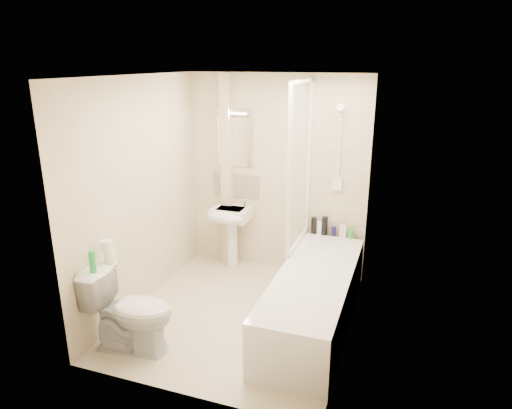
% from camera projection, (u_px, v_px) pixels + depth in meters
% --- Properties ---
extents(floor, '(2.50, 2.50, 0.00)m').
position_uv_depth(floor, '(240.00, 315.00, 4.75)').
color(floor, beige).
rests_on(floor, ground).
extents(wall_back, '(2.20, 0.02, 2.40)m').
position_uv_depth(wall_back, '(276.00, 175.00, 5.51)').
color(wall_back, beige).
rests_on(wall_back, ground).
extents(wall_left, '(0.02, 2.50, 2.40)m').
position_uv_depth(wall_left, '(140.00, 195.00, 4.73)').
color(wall_left, beige).
rests_on(wall_left, ground).
extents(wall_right, '(0.02, 2.50, 2.40)m').
position_uv_depth(wall_right, '(354.00, 218.00, 4.04)').
color(wall_right, beige).
rests_on(wall_right, ground).
extents(ceiling, '(2.20, 2.50, 0.02)m').
position_uv_depth(ceiling, '(237.00, 76.00, 4.02)').
color(ceiling, white).
rests_on(ceiling, wall_back).
extents(tile_back, '(0.70, 0.01, 1.75)m').
position_uv_depth(tile_back, '(339.00, 162.00, 5.19)').
color(tile_back, beige).
rests_on(tile_back, wall_back).
extents(tile_right, '(0.01, 2.10, 1.75)m').
position_uv_depth(tile_right, '(356.00, 191.00, 4.05)').
color(tile_right, beige).
rests_on(tile_right, wall_right).
extents(pipe_boxing, '(0.12, 0.12, 2.40)m').
position_uv_depth(pipe_boxing, '(227.00, 173.00, 5.65)').
color(pipe_boxing, beige).
rests_on(pipe_boxing, ground).
extents(splashback, '(0.60, 0.02, 0.30)m').
position_uv_depth(splashback, '(236.00, 186.00, 5.71)').
color(splashback, beige).
rests_on(splashback, wall_back).
extents(mirror, '(0.46, 0.01, 0.60)m').
position_uv_depth(mirror, '(235.00, 142.00, 5.54)').
color(mirror, white).
rests_on(mirror, wall_back).
extents(strip_light, '(0.42, 0.07, 0.07)m').
position_uv_depth(strip_light, '(234.00, 111.00, 5.41)').
color(strip_light, silver).
rests_on(strip_light, wall_back).
extents(bathtub, '(0.70, 2.10, 0.55)m').
position_uv_depth(bathtub, '(314.00, 298.00, 4.50)').
color(bathtub, white).
rests_on(bathtub, ground).
extents(shower_screen, '(0.04, 0.92, 1.80)m').
position_uv_depth(shower_screen, '(300.00, 165.00, 4.90)').
color(shower_screen, white).
rests_on(shower_screen, bathtub).
extents(shower_fixture, '(0.10, 0.16, 0.99)m').
position_uv_depth(shower_fixture, '(339.00, 152.00, 5.12)').
color(shower_fixture, white).
rests_on(shower_fixture, wall_back).
extents(pedestal_sink, '(0.47, 0.45, 0.90)m').
position_uv_depth(pedestal_sink, '(230.00, 221.00, 5.63)').
color(pedestal_sink, white).
rests_on(pedestal_sink, ground).
extents(bottle_black_a, '(0.07, 0.07, 0.20)m').
position_uv_depth(bottle_black_a, '(314.00, 225.00, 5.44)').
color(bottle_black_a, black).
rests_on(bottle_black_a, bathtub).
extents(bottle_white_a, '(0.06, 0.06, 0.16)m').
position_uv_depth(bottle_white_a, '(320.00, 228.00, 5.42)').
color(bottle_white_a, white).
rests_on(bottle_white_a, bathtub).
extents(bottle_black_b, '(0.07, 0.07, 0.22)m').
position_uv_depth(bottle_black_b, '(325.00, 226.00, 5.39)').
color(bottle_black_b, black).
rests_on(bottle_black_b, bathtub).
extents(bottle_blue, '(0.05, 0.05, 0.11)m').
position_uv_depth(bottle_blue, '(334.00, 231.00, 5.37)').
color(bottle_blue, '#12124F').
rests_on(bottle_blue, bathtub).
extents(bottle_cream, '(0.06, 0.06, 0.15)m').
position_uv_depth(bottle_cream, '(342.00, 231.00, 5.34)').
color(bottle_cream, beige).
rests_on(bottle_cream, bathtub).
extents(bottle_white_b, '(0.05, 0.05, 0.14)m').
position_uv_depth(bottle_white_b, '(344.00, 231.00, 5.33)').
color(bottle_white_b, white).
rests_on(bottle_white_b, bathtub).
extents(bottle_green, '(0.07, 0.07, 0.10)m').
position_uv_depth(bottle_green, '(351.00, 234.00, 5.31)').
color(bottle_green, green).
rests_on(bottle_green, bathtub).
extents(toilet, '(0.60, 0.86, 0.79)m').
position_uv_depth(toilet, '(131.00, 310.00, 4.09)').
color(toilet, white).
rests_on(toilet, ground).
extents(toilet_roll_lower, '(0.10, 0.10, 0.11)m').
position_uv_depth(toilet_roll_lower, '(110.00, 256.00, 4.13)').
color(toilet_roll_lower, white).
rests_on(toilet_roll_lower, toilet).
extents(toilet_roll_upper, '(0.11, 0.11, 0.10)m').
position_uv_depth(toilet_roll_upper, '(106.00, 246.00, 4.08)').
color(toilet_roll_upper, white).
rests_on(toilet_roll_upper, toilet_roll_lower).
extents(green_bottle, '(0.06, 0.06, 0.20)m').
position_uv_depth(green_bottle, '(93.00, 262.00, 3.90)').
color(green_bottle, green).
rests_on(green_bottle, toilet).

